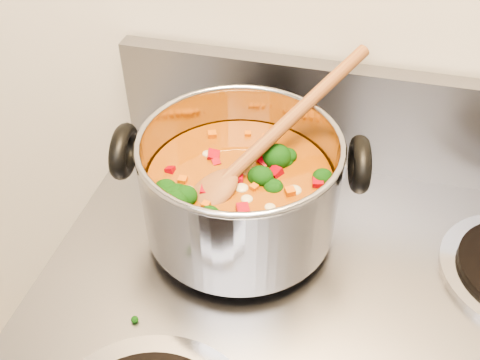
% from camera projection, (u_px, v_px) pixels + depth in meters
% --- Properties ---
extents(stockpot, '(0.31, 0.24, 0.15)m').
position_uv_depth(stockpot, '(240.00, 187.00, 0.65)').
color(stockpot, '#A1A1A9').
rests_on(stockpot, electric_range).
extents(wooden_spoon, '(0.20, 0.27, 0.12)m').
position_uv_depth(wooden_spoon, '(254.00, 154.00, 0.64)').
color(wooden_spoon, brown).
rests_on(wooden_spoon, stockpot).
extents(cooktop_crumbs, '(0.14, 0.14, 0.01)m').
position_uv_depth(cooktop_crumbs, '(161.00, 258.00, 0.67)').
color(cooktop_crumbs, black).
rests_on(cooktop_crumbs, electric_range).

